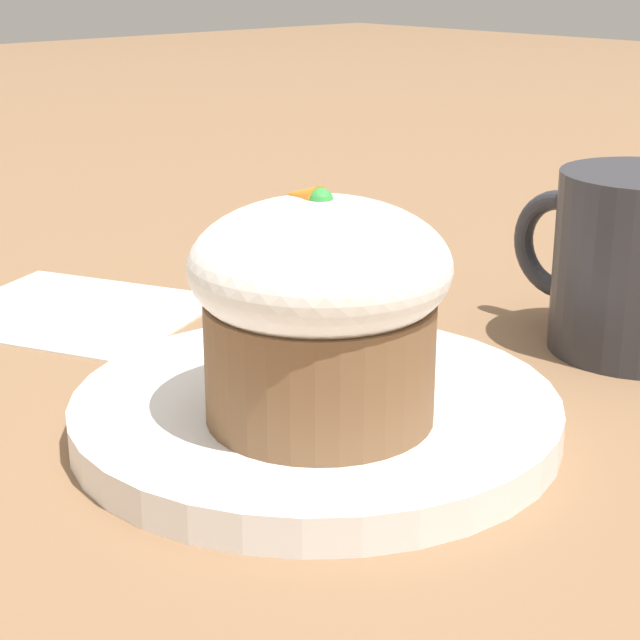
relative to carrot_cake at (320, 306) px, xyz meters
The scene contains 6 objects.
ground_plane 0.07m from the carrot_cake, 37.73° to the right, with size 4.00×4.00×0.00m, color #846042.
dessert_plate 0.06m from the carrot_cake, 37.73° to the right, with size 0.21×0.21×0.02m.
carrot_cake is the anchor object (origin of this frame).
spoon 0.05m from the carrot_cake, 60.08° to the right, with size 0.09×0.12×0.01m.
coffee_cup 0.20m from the carrot_cake, 95.55° to the right, with size 0.12×0.09×0.09m.
paper_napkin 0.24m from the carrot_cake, ahead, with size 0.18×0.17×0.00m.
Camera 1 is at (-0.31, 0.29, 0.20)m, focal length 60.00 mm.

